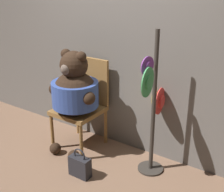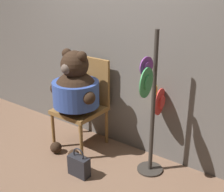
{
  "view_description": "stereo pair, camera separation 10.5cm",
  "coord_description": "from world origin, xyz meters",
  "px_view_note": "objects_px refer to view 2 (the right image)",
  "views": [
    {
      "loc": [
        1.97,
        -2.42,
        2.02
      ],
      "look_at": [
        0.2,
        0.16,
        0.78
      ],
      "focal_mm": 50.0,
      "sensor_mm": 36.0,
      "label": 1
    },
    {
      "loc": [
        2.05,
        -2.36,
        2.02
      ],
      "look_at": [
        0.2,
        0.16,
        0.78
      ],
      "focal_mm": 50.0,
      "sensor_mm": 36.0,
      "label": 2
    }
  ],
  "objects_px": {
    "handbag_on_ground": "(79,165)",
    "teddy_bear": "(75,91)",
    "chair": "(85,100)",
    "hat_display_rack": "(153,107)"
  },
  "relations": [
    {
      "from": "teddy_bear",
      "to": "handbag_on_ground",
      "type": "relative_size",
      "value": 3.74
    },
    {
      "from": "teddy_bear",
      "to": "handbag_on_ground",
      "type": "distance_m",
      "value": 0.85
    },
    {
      "from": "teddy_bear",
      "to": "hat_display_rack",
      "type": "bearing_deg",
      "value": 9.52
    },
    {
      "from": "handbag_on_ground",
      "to": "teddy_bear",
      "type": "bearing_deg",
      "value": 133.55
    },
    {
      "from": "chair",
      "to": "hat_display_rack",
      "type": "distance_m",
      "value": 0.98
    },
    {
      "from": "chair",
      "to": "teddy_bear",
      "type": "distance_m",
      "value": 0.27
    },
    {
      "from": "chair",
      "to": "hat_display_rack",
      "type": "bearing_deg",
      "value": -1.73
    },
    {
      "from": "chair",
      "to": "teddy_bear",
      "type": "bearing_deg",
      "value": -80.7
    },
    {
      "from": "teddy_bear",
      "to": "chair",
      "type": "bearing_deg",
      "value": 99.3
    },
    {
      "from": "hat_display_rack",
      "to": "handbag_on_ground",
      "type": "distance_m",
      "value": 1.0
    }
  ]
}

